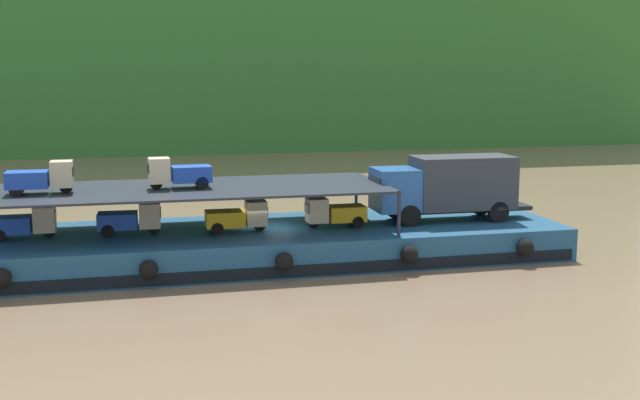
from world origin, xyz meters
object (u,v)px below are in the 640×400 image
(cargo_barge, at_px, (267,244))
(mini_truck_upper_stern, at_px, (41,178))
(covered_lorry, at_px, (447,186))
(mini_truck_upper_mid, at_px, (179,173))
(mini_truck_lower_aft, at_px, (131,219))
(mini_truck_lower_mid, at_px, (237,217))
(mini_truck_lower_stern, at_px, (24,223))
(mini_truck_lower_fore, at_px, (334,212))

(cargo_barge, distance_m, mini_truck_upper_stern, 10.29)
(cargo_barge, height_order, covered_lorry, covered_lorry)
(covered_lorry, relative_size, mini_truck_upper_stern, 2.88)
(mini_truck_upper_mid, bearing_deg, mini_truck_upper_stern, -177.66)
(mini_truck_lower_aft, distance_m, mini_truck_lower_mid, 4.69)
(mini_truck_lower_stern, distance_m, mini_truck_upper_stern, 2.25)
(covered_lorry, height_order, mini_truck_lower_stern, covered_lorry)
(cargo_barge, xyz_separation_m, mini_truck_lower_aft, (-6.09, 0.09, 1.44))
(mini_truck_lower_stern, height_order, mini_truck_upper_stern, mini_truck_upper_stern)
(covered_lorry, xyz_separation_m, mini_truck_lower_aft, (-14.82, 0.32, -1.00))
(mini_truck_lower_mid, relative_size, mini_truck_upper_mid, 0.99)
(mini_truck_lower_stern, height_order, mini_truck_lower_mid, same)
(cargo_barge, xyz_separation_m, mini_truck_upper_stern, (-9.69, -0.36, 3.44))
(cargo_barge, relative_size, mini_truck_lower_stern, 9.98)
(mini_truck_lower_stern, bearing_deg, mini_truck_lower_fore, -3.16)
(mini_truck_lower_aft, height_order, mini_truck_upper_stern, mini_truck_upper_stern)
(cargo_barge, height_order, mini_truck_lower_aft, mini_truck_lower_aft)
(mini_truck_lower_aft, bearing_deg, mini_truck_upper_stern, -172.93)
(mini_truck_lower_fore, bearing_deg, covered_lorry, 3.06)
(mini_truck_lower_stern, height_order, mini_truck_lower_aft, same)
(cargo_barge, xyz_separation_m, covered_lorry, (8.73, -0.23, 2.44))
(mini_truck_upper_stern, relative_size, mini_truck_upper_mid, 0.99)
(mini_truck_lower_aft, distance_m, mini_truck_upper_mid, 2.93)
(cargo_barge, distance_m, covered_lorry, 9.07)
(mini_truck_lower_stern, xyz_separation_m, mini_truck_lower_fore, (13.60, -0.75, 0.00))
(covered_lorry, relative_size, mini_truck_lower_aft, 2.82)
(covered_lorry, bearing_deg, mini_truck_upper_stern, -179.61)
(cargo_barge, bearing_deg, mini_truck_lower_fore, -9.92)
(mini_truck_lower_aft, height_order, mini_truck_lower_fore, same)
(mini_truck_lower_stern, xyz_separation_m, mini_truck_lower_aft, (4.45, -0.13, 0.00))
(mini_truck_lower_mid, bearing_deg, cargo_barge, 20.96)
(mini_truck_lower_fore, bearing_deg, mini_truck_lower_stern, 176.84)
(mini_truck_lower_fore, bearing_deg, mini_truck_lower_aft, 176.10)
(mini_truck_lower_mid, height_order, mini_truck_upper_stern, mini_truck_upper_stern)
(covered_lorry, distance_m, mini_truck_lower_fore, 5.77)
(cargo_barge, bearing_deg, mini_truck_upper_stern, -177.89)
(covered_lorry, distance_m, mini_truck_upper_mid, 12.73)
(cargo_barge, xyz_separation_m, mini_truck_lower_fore, (3.06, -0.53, 1.44))
(covered_lorry, relative_size, mini_truck_lower_stern, 2.87)
(mini_truck_lower_fore, bearing_deg, mini_truck_lower_mid, -179.76)
(mini_truck_lower_stern, distance_m, mini_truck_upper_mid, 6.89)
(mini_truck_lower_mid, bearing_deg, covered_lorry, 1.81)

